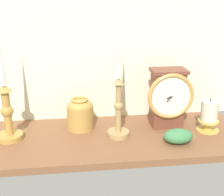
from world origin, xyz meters
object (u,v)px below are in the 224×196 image
(candlestick_tall_center, at_px, (7,108))
(brass_vase_jar, at_px, (80,113))
(mantel_clock, at_px, (168,97))
(candlestick_tall_left, at_px, (119,99))
(pillar_candle_front, at_px, (209,116))

(candlestick_tall_center, height_order, brass_vase_jar, candlestick_tall_center)
(mantel_clock, bearing_deg, candlestick_tall_left, -162.68)
(mantel_clock, height_order, candlestick_tall_left, candlestick_tall_left)
(pillar_candle_front, bearing_deg, candlestick_tall_left, -179.82)
(candlestick_tall_left, height_order, pillar_candle_front, candlestick_tall_left)
(candlestick_tall_center, xyz_separation_m, brass_vase_jar, (0.24, 0.06, -0.05))
(brass_vase_jar, xyz_separation_m, pillar_candle_front, (0.46, -0.08, -0.00))
(mantel_clock, height_order, pillar_candle_front, mantel_clock)
(candlestick_tall_center, bearing_deg, candlestick_tall_left, -3.49)
(mantel_clock, distance_m, candlestick_tall_left, 0.20)
(candlestick_tall_left, xyz_separation_m, brass_vase_jar, (-0.13, 0.08, -0.08))
(mantel_clock, bearing_deg, brass_vase_jar, 176.38)
(mantel_clock, relative_size, brass_vase_jar, 1.86)
(candlestick_tall_left, xyz_separation_m, pillar_candle_front, (0.33, 0.00, -0.08))
(candlestick_tall_left, bearing_deg, pillar_candle_front, 0.18)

